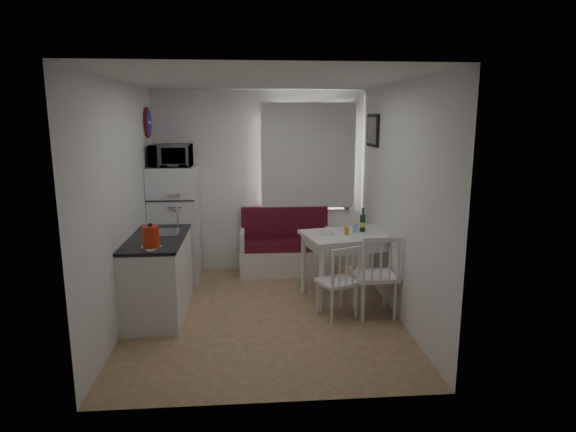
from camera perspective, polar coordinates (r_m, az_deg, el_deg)
name	(u,v)px	position (r m, az deg, el deg)	size (l,w,h in m)	color
floor	(264,314)	(5.64, -2.81, -11.55)	(3.00, 3.50, 0.02)	#91694D
ceiling	(262,80)	(5.20, -3.10, 15.82)	(3.00, 3.50, 0.02)	white
wall_back	(259,182)	(7.00, -3.40, 4.06)	(3.00, 0.02, 2.60)	white
wall_front	(271,244)	(3.56, -2.05, -3.33)	(3.00, 0.02, 2.60)	white
wall_left	(123,205)	(5.43, -18.97, 1.26)	(0.02, 3.50, 2.60)	white
wall_right	(397,201)	(5.52, 12.83, 1.75)	(0.02, 3.50, 2.60)	white
window	(308,159)	(6.98, 2.36, 6.73)	(1.22, 0.06, 1.47)	white
curtain	(308,156)	(6.91, 2.44, 7.10)	(1.35, 0.02, 1.50)	white
kitchen_counter	(159,275)	(5.72, -15.09, -6.75)	(0.62, 1.32, 1.16)	white
wall_sign	(149,123)	(6.76, -16.20, 10.59)	(0.40, 0.40, 0.03)	#1A279E
picture_frame	(373,130)	(6.49, 9.99, 9.96)	(0.04, 0.52, 0.42)	black
bench	(285,251)	(6.98, -0.31, -4.23)	(1.32, 0.51, 0.94)	white
dining_table	(349,241)	(5.96, 7.29, -2.93)	(1.24, 0.99, 0.82)	white
chair_left	(339,275)	(5.36, 6.04, -6.92)	(0.51, 0.51, 0.45)	white
chair_right	(378,268)	(5.42, 10.61, -6.03)	(0.47, 0.45, 0.51)	white
fridge	(175,223)	(6.81, -13.25, -0.84)	(0.63, 0.63, 1.57)	white
microwave	(171,156)	(6.63, -13.68, 6.98)	(0.54, 0.37, 0.30)	white
kettle	(151,237)	(5.05, -15.95, -2.41)	(0.20, 0.20, 0.27)	red
wine_bottle	(363,220)	(6.04, 8.85, -0.43)	(0.08, 0.08, 0.30)	#123A21
drinking_glass_orange	(346,231)	(5.87, 6.94, -1.75)	(0.06, 0.06, 0.09)	orange
drinking_glass_blue	(355,228)	(5.99, 7.97, -1.44)	(0.06, 0.06, 0.11)	#8EBAF1
plate	(325,233)	(5.90, 4.42, -2.01)	(0.22, 0.22, 0.02)	white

